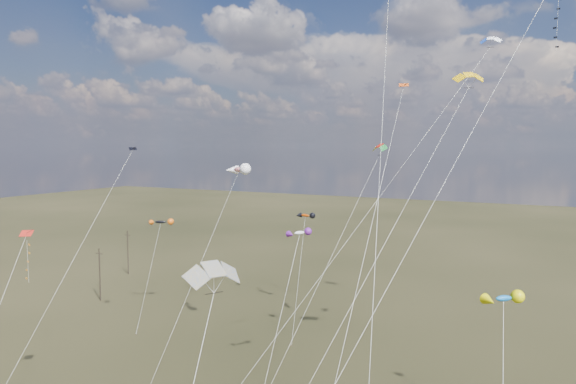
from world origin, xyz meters
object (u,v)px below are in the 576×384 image
at_px(parafoil_yellow, 468,76).
at_px(utility_pole_near, 100,274).
at_px(diamond_black_high, 543,35).
at_px(novelty_black_orange, 160,222).
at_px(utility_pole_far, 128,252).

bearing_deg(parafoil_yellow, utility_pole_near, 171.45).
bearing_deg(diamond_black_high, utility_pole_near, 170.77).
relative_size(diamond_black_high, novelty_black_orange, 2.78).
height_order(diamond_black_high, novelty_black_orange, diamond_black_high).
bearing_deg(utility_pole_near, parafoil_yellow, -8.55).
bearing_deg(novelty_black_orange, diamond_black_high, -10.57).
xyz_separation_m(utility_pole_near, parafoil_yellow, (53.29, -8.01, 25.16)).
relative_size(utility_pole_far, diamond_black_high, 0.21).
relative_size(parafoil_yellow, novelty_black_orange, 2.23).
bearing_deg(diamond_black_high, utility_pole_far, 160.60).
xyz_separation_m(diamond_black_high, parafoil_yellow, (-5.62, 1.56, -2.66)).
bearing_deg(utility_pole_far, utility_pole_near, -60.26).
bearing_deg(parafoil_yellow, diamond_black_high, -15.49).
bearing_deg(utility_pole_near, utility_pole_far, 119.74).
distance_m(parafoil_yellow, novelty_black_orange, 44.15).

